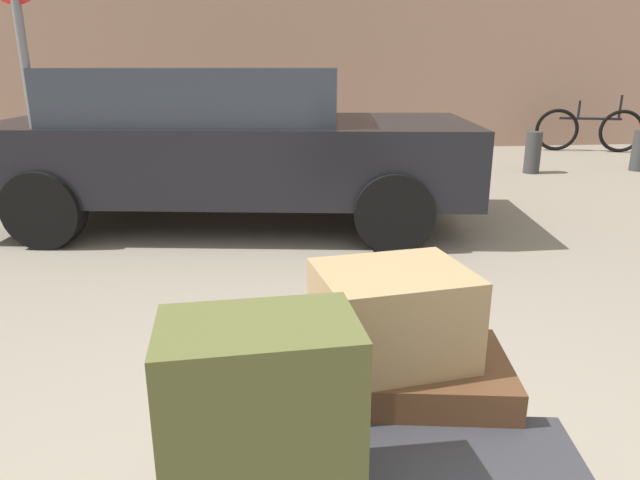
{
  "coord_description": "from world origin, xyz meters",
  "views": [
    {
      "loc": [
        -0.28,
        -1.23,
        1.44
      ],
      "look_at": [
        0.0,
        1.2,
        0.69
      ],
      "focal_mm": 31.92,
      "sensor_mm": 36.0,
      "label": 1
    }
  ],
  "objects": [
    {
      "name": "bollard_kerb_far",
      "position": [
        5.14,
        6.24,
        0.28
      ],
      "size": [
        0.21,
        0.21,
        0.57
      ],
      "primitive_type": "cylinder",
      "color": "#383838",
      "rests_on": "ground_plane"
    },
    {
      "name": "duffel_bag_tan_topmost_pile",
      "position": [
        0.06,
        0.11,
        0.82
      ],
      "size": [
        0.43,
        0.36,
        0.25
      ],
      "primitive_type": "cube",
      "rotation": [
        0.0,
        0.0,
        0.15
      ],
      "color": "#9E7F56",
      "rests_on": "duffel_bag_brown_center"
    },
    {
      "name": "bollard_kerb_near",
      "position": [
        2.17,
        6.24,
        0.28
      ],
      "size": [
        0.21,
        0.21,
        0.57
      ],
      "primitive_type": "cylinder",
      "color": "#383838",
      "rests_on": "ground_plane"
    },
    {
      "name": "suitcase_olive_stacked_top",
      "position": [
        -0.29,
        -0.27,
        0.67
      ],
      "size": [
        0.39,
        0.26,
        0.65
      ],
      "primitive_type": "cube",
      "rotation": [
        0.0,
        0.0,
        0.06
      ],
      "color": "#4C5128",
      "rests_on": "luggage_cart"
    },
    {
      "name": "no_parking_sign",
      "position": [
        -2.02,
        3.6,
        1.47
      ],
      "size": [
        0.49,
        0.15,
        2.38
      ],
      "color": "slate",
      "rests_on": "ground_plane"
    },
    {
      "name": "duffel_bag_brown_center",
      "position": [
        0.06,
        0.11,
        0.52
      ],
      "size": [
        0.68,
        0.46,
        0.35
      ],
      "primitive_type": "cube",
      "rotation": [
        0.0,
        0.0,
        -0.16
      ],
      "color": "#51331E",
      "rests_on": "luggage_cart"
    },
    {
      "name": "parked_car",
      "position": [
        -0.53,
        4.14,
        0.76
      ],
      "size": [
        4.52,
        2.42,
        1.42
      ],
      "color": "black",
      "rests_on": "ground_plane"
    },
    {
      "name": "bicycle_leaning",
      "position": [
        5.48,
        8.11,
        0.37
      ],
      "size": [
        1.69,
        0.62,
        0.96
      ],
      "color": "black",
      "rests_on": "ground_plane"
    },
    {
      "name": "bollard_kerb_mid",
      "position": [
        3.55,
        6.24,
        0.28
      ],
      "size": [
        0.21,
        0.21,
        0.57
      ],
      "primitive_type": "cylinder",
      "color": "#383838",
      "rests_on": "ground_plane"
    }
  ]
}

